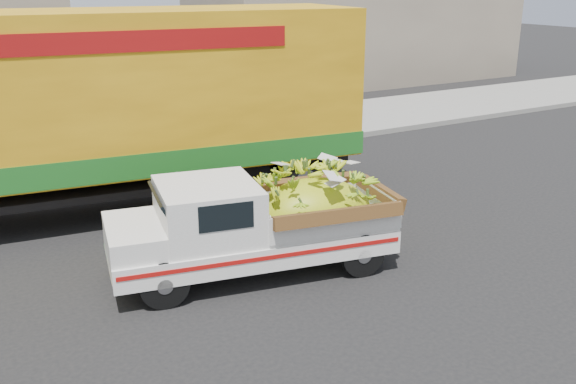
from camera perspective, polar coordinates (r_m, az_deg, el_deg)
ground at (r=9.21m, az=-6.12°, el=-9.74°), size 100.00×100.00×0.00m
curb at (r=15.40m, az=-17.03°, el=1.62°), size 60.00×0.25×0.15m
sidewalk at (r=17.39m, az=-18.72°, el=3.32°), size 60.00×4.00×0.14m
building_right at (r=29.13m, az=6.17°, el=15.80°), size 14.00×6.00×6.00m
pickup_truck at (r=9.83m, az=-1.35°, el=-2.56°), size 4.50×2.35×1.50m
semi_trailer at (r=12.34m, az=-20.99°, el=6.94°), size 12.04×3.94×3.80m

